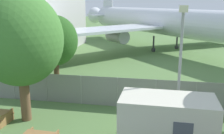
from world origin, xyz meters
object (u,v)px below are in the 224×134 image
(portable_cabin, at_px, (167,123))
(tree_behind_benches, at_px, (55,41))
(tree_left_of_cabin, at_px, (20,39))
(airplane, at_px, (174,23))

(portable_cabin, distance_m, tree_behind_benches, 12.02)
(tree_left_of_cabin, distance_m, tree_behind_benches, 6.21)
(airplane, bearing_deg, tree_behind_benches, -70.01)
(portable_cabin, bearing_deg, tree_behind_benches, 139.14)
(tree_behind_benches, bearing_deg, portable_cabin, -41.44)
(tree_left_of_cabin, relative_size, tree_behind_benches, 1.27)
(tree_left_of_cabin, bearing_deg, tree_behind_benches, 95.01)
(airplane, xyz_separation_m, portable_cabin, (-1.15, -26.00, -2.78))
(airplane, xyz_separation_m, tree_behind_benches, (-9.95, -18.24, -0.15))
(airplane, distance_m, portable_cabin, 26.18)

